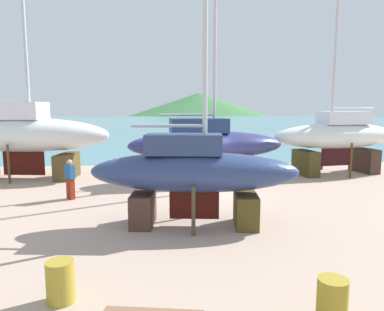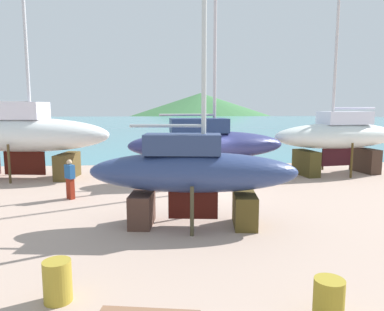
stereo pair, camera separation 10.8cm
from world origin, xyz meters
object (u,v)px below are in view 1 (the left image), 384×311
Objects in this scene: sailboat_far_slipway at (193,172)px; worker at (70,179)px; sailboat_mid_port at (21,134)px; sailboat_large_starboard at (337,136)px; barrel_rust_far at (61,282)px; barrel_rust_mid at (332,300)px; sailboat_small_center at (206,145)px.

sailboat_far_slipway reaches higher than worker.
sailboat_far_slipway is at bearing -37.38° from sailboat_mid_port.
barrel_rust_far is (-11.86, -12.90, -1.72)m from sailboat_large_starboard.
sailboat_far_slipway is at bearing 56.04° from barrel_rust_far.
worker is 2.09× the size of barrel_rust_mid.
barrel_rust_far is at bearing -118.02° from sailboat_far_slipway.
sailboat_large_starboard is 16.30× the size of barrel_rust_far.
barrel_rust_far is at bearing 37.52° from sailboat_large_starboard.
sailboat_small_center is (9.70, -1.49, -0.47)m from sailboat_mid_port.
sailboat_small_center reaches higher than sailboat_mid_port.
sailboat_small_center is 8.51× the size of worker.
barrel_rust_far is at bearing 57.42° from worker.
barrel_rust_mid is at bearing 54.14° from sailboat_large_starboard.
sailboat_large_starboard is 8.24× the size of worker.
barrel_rust_far is at bearing -59.35° from sailboat_mid_port.
sailboat_far_slipway reaches higher than barrel_rust_far.
sailboat_large_starboard is 17.24× the size of barrel_rust_mid.
sailboat_far_slipway reaches higher than barrel_rust_mid.
sailboat_mid_port is at bearing -97.78° from worker.
sailboat_far_slipway is at bearing 33.76° from sailboat_large_starboard.
barrel_rust_mid is at bearing -63.18° from sailboat_far_slipway.
sailboat_large_starboard is at bearing 47.41° from barrel_rust_far.
barrel_rust_far is (-2.99, -4.44, -1.34)m from sailboat_far_slipway.
barrel_rust_mid is (10.60, -13.95, -1.96)m from sailboat_mid_port.
sailboat_far_slipway is 7.04× the size of worker.
barrel_rust_mid is at bearing -11.41° from barrel_rust_far.
barrel_rust_far is (-4.18, -11.43, -1.47)m from sailboat_small_center.
barrel_rust_mid is at bearing -90.19° from sailboat_small_center.
sailboat_small_center is 16.84× the size of barrel_rust_far.
worker is (-13.71, -4.76, -1.28)m from sailboat_large_starboard.
sailboat_small_center is 6.94m from worker.
sailboat_mid_port is 16.82× the size of barrel_rust_far.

